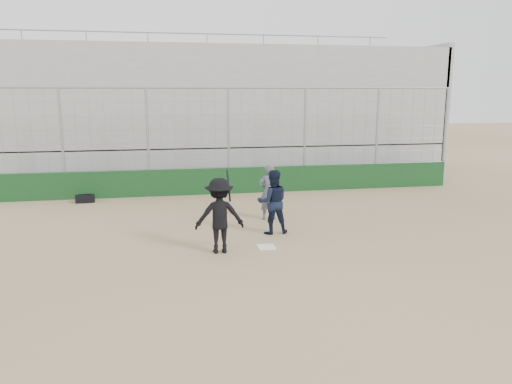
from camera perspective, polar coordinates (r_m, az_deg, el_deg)
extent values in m
plane|color=olive|center=(12.66, 1.19, -6.35)|extent=(90.00, 90.00, 0.00)
cube|color=white|center=(12.65, 1.19, -6.29)|extent=(0.44, 0.44, 0.02)
cube|color=#113516|center=(19.25, -3.10, 1.33)|extent=(18.00, 0.25, 1.00)
cylinder|color=gray|center=(19.05, -3.15, 5.78)|extent=(0.10, 0.10, 4.00)
cylinder|color=gray|center=(22.11, 20.78, 5.84)|extent=(0.10, 0.10, 4.00)
cylinder|color=gray|center=(18.96, -3.21, 11.81)|extent=(18.00, 0.07, 0.07)
cube|color=gray|center=(24.07, -4.68, 4.06)|extent=(20.00, 6.70, 1.60)
cube|color=gray|center=(23.88, -4.80, 10.97)|extent=(20.00, 6.70, 4.20)
cube|color=gray|center=(26.85, 17.25, 8.84)|extent=(0.25, 6.70, 6.10)
cylinder|color=gray|center=(27.17, -5.64, 17.55)|extent=(20.00, 0.06, 0.06)
imported|color=black|center=(12.09, -4.19, -2.70)|extent=(1.21, 0.72, 1.84)
cylinder|color=black|center=(12.11, -3.15, 0.75)|extent=(0.07, 0.57, 0.71)
imported|color=black|center=(13.71, 1.92, -2.42)|extent=(0.88, 0.70, 1.17)
sphere|color=maroon|center=(13.61, 1.93, -0.48)|extent=(0.28, 0.28, 0.28)
imported|color=#484D5B|center=(15.21, 1.45, -0.32)|extent=(0.65, 0.45, 1.54)
cube|color=black|center=(18.65, -18.95, -0.73)|extent=(0.67, 0.33, 0.28)
cylinder|color=black|center=(18.62, -18.98, -0.26)|extent=(0.42, 0.08, 0.04)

